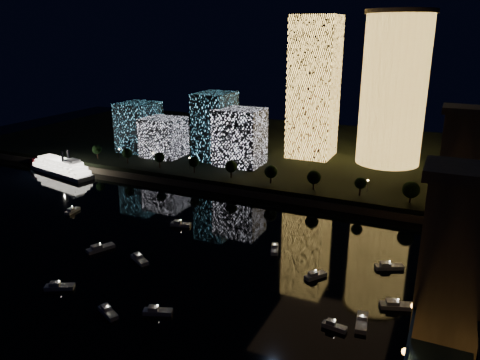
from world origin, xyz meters
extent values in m
plane|color=black|center=(0.00, 0.00, 0.00)|extent=(520.00, 520.00, 0.00)
cube|color=black|center=(0.00, 160.00, 2.50)|extent=(420.00, 160.00, 5.00)
cube|color=#6B5E4C|center=(0.00, 82.00, 1.50)|extent=(420.00, 6.00, 3.00)
cylinder|color=#FFBF51|center=(32.65, 146.32, 42.03)|extent=(32.00, 32.00, 74.05)
cylinder|color=#6B5E4C|center=(32.65, 146.32, 80.05)|extent=(34.00, 34.00, 2.00)
cube|color=#FFBF51|center=(-7.87, 144.13, 41.99)|extent=(23.25, 23.25, 73.97)
cube|color=white|center=(-36.41, 111.50, 19.37)|extent=(23.35, 19.75, 28.73)
cube|color=#5CCDFA|center=(-53.58, 117.22, 22.63)|extent=(17.63, 22.93, 35.27)
cube|color=white|center=(-81.59, 109.69, 15.53)|extent=(21.06, 19.14, 21.06)
cube|color=#5CCDFA|center=(-101.54, 114.72, 18.71)|extent=(19.59, 21.55, 27.43)
cube|color=navy|center=(65.00, 0.00, 18.00)|extent=(10.00, 260.00, 2.00)
cube|color=#6B5E4C|center=(65.00, 50.00, 24.00)|extent=(11.00, 9.00, 48.00)
cube|color=#6B5E4C|center=(65.00, -20.00, 24.00)|extent=(11.00, 9.00, 48.00)
cube|color=#6B5E4C|center=(65.00, 50.00, 49.00)|extent=(13.00, 11.00, 2.00)
cube|color=#6B5E4C|center=(65.00, -20.00, 49.00)|extent=(13.00, 11.00, 2.00)
cube|color=navy|center=(60.00, 0.00, 25.00)|extent=(0.50, 150.00, 0.50)
cube|color=navy|center=(70.00, 0.00, 25.00)|extent=(0.50, 150.00, 0.50)
cube|color=#6B5E4C|center=(65.00, 100.00, 11.50)|extent=(12.00, 40.00, 23.00)
cube|color=navy|center=(60.00, -12.00, 21.50)|extent=(0.50, 0.50, 7.00)
cube|color=navy|center=(60.00, 12.00, 21.50)|extent=(0.50, 0.50, 7.00)
cube|color=navy|center=(60.00, 36.00, 21.50)|extent=(0.50, 0.50, 7.00)
cube|color=navy|center=(60.00, 60.00, 21.50)|extent=(0.50, 0.50, 7.00)
sphere|color=#FF9C38|center=(59.50, 0.00, 19.80)|extent=(1.20, 1.20, 1.20)
sphere|color=#FF9C38|center=(59.50, 45.00, 19.80)|extent=(1.20, 1.20, 1.20)
sphere|color=#FF9C38|center=(59.50, 90.00, 19.80)|extent=(1.20, 1.20, 1.20)
cube|color=silver|center=(-120.00, 71.34, 1.06)|extent=(43.39, 18.37, 2.12)
cube|color=white|center=(-120.00, 71.34, 3.08)|extent=(39.76, 16.76, 1.94)
cube|color=white|center=(-120.00, 71.34, 5.02)|extent=(36.13, 15.16, 1.94)
cube|color=white|center=(-120.00, 71.34, 6.96)|extent=(30.78, 13.19, 1.94)
cube|color=silver|center=(-109.66, 69.12, 8.64)|extent=(8.00, 6.65, 1.59)
cylinder|color=black|center=(-115.20, 68.51, 10.58)|extent=(1.23, 1.23, 5.29)
cylinder|color=black|center=(-114.46, 71.95, 10.58)|extent=(1.23, 1.23, 5.29)
cylinder|color=maroon|center=(-140.68, 75.79, 2.64)|extent=(7.70, 9.05, 6.17)
cube|color=silver|center=(-13.83, -19.42, 0.60)|extent=(7.77, 5.28, 1.20)
cube|color=silver|center=(-14.85, -18.96, 1.70)|extent=(3.18, 2.85, 1.00)
sphere|color=white|center=(-13.83, -19.42, 2.60)|extent=(0.36, 0.36, 0.36)
cube|color=silver|center=(-24.36, 8.52, 0.60)|extent=(8.45, 6.16, 1.20)
cube|color=silver|center=(-25.45, 9.10, 1.70)|extent=(3.53, 3.23, 1.00)
sphere|color=white|center=(-24.36, 8.52, 2.60)|extent=(0.36, 0.36, 0.36)
cube|color=silver|center=(-35.04, -15.04, 0.60)|extent=(8.43, 6.30, 1.20)
cube|color=silver|center=(-36.11, -15.64, 1.70)|extent=(3.55, 3.26, 1.00)
sphere|color=white|center=(-35.04, -15.04, 2.60)|extent=(0.36, 0.36, 0.36)
cube|color=silver|center=(54.61, 15.72, 0.60)|extent=(9.89, 5.98, 1.20)
cube|color=silver|center=(53.27, 15.24, 1.70)|extent=(3.93, 3.41, 1.00)
sphere|color=white|center=(54.61, 15.72, 2.60)|extent=(0.36, 0.36, 0.36)
cube|color=silver|center=(-2.23, -13.63, 0.60)|extent=(7.94, 5.07, 1.20)
cube|color=silver|center=(-3.28, -14.06, 1.70)|extent=(3.20, 2.82, 1.00)
sphere|color=white|center=(-2.23, -13.63, 2.60)|extent=(0.36, 0.36, 0.36)
cube|color=silver|center=(-41.36, 9.76, 0.60)|extent=(6.76, 9.68, 1.20)
cube|color=silver|center=(-41.97, 8.51, 1.70)|extent=(3.60, 3.99, 1.00)
sphere|color=white|center=(-41.36, 9.76, 2.60)|extent=(0.36, 0.36, 0.36)
cube|color=silver|center=(30.11, 22.14, 0.60)|extent=(5.96, 7.08, 1.20)
cube|color=silver|center=(29.49, 21.27, 1.70)|extent=(2.94, 3.09, 1.00)
sphere|color=white|center=(30.11, 22.14, 2.60)|extent=(0.36, 0.36, 0.36)
cube|color=silver|center=(49.46, 37.29, 0.60)|extent=(9.03, 6.38, 1.20)
cube|color=silver|center=(48.30, 36.71, 1.70)|extent=(3.74, 3.38, 1.00)
sphere|color=white|center=(49.46, 37.29, 2.60)|extent=(0.36, 0.36, 0.36)
cube|color=silver|center=(-75.34, 32.34, 0.60)|extent=(2.94, 7.21, 1.20)
cube|color=silver|center=(-75.24, 31.29, 1.70)|extent=(2.06, 2.63, 1.00)
sphere|color=white|center=(-75.34, 32.34, 2.60)|extent=(0.36, 0.36, 0.36)
cube|color=silver|center=(41.49, -0.66, 0.60)|extent=(6.37, 2.72, 1.20)
cube|color=silver|center=(40.57, -0.55, 1.70)|extent=(2.34, 1.86, 1.00)
sphere|color=white|center=(41.49, -0.66, 2.60)|extent=(0.36, 0.36, 0.36)
cube|color=silver|center=(-27.53, 38.74, 0.60)|extent=(8.04, 4.24, 1.20)
cube|color=silver|center=(-28.65, 38.46, 1.70)|extent=(3.09, 2.58, 1.00)
sphere|color=white|center=(-27.53, 38.74, 2.60)|extent=(0.36, 0.36, 0.36)
cube|color=silver|center=(12.56, 33.74, 0.60)|extent=(4.42, 7.57, 1.20)
cube|color=silver|center=(12.23, 34.77, 1.70)|extent=(2.56, 2.98, 1.00)
sphere|color=white|center=(12.56, 33.74, 2.60)|extent=(0.36, 0.36, 0.36)
cube|color=silver|center=(47.34, 4.13, 0.60)|extent=(3.82, 9.01, 1.20)
cube|color=silver|center=(47.18, 5.43, 1.70)|extent=(2.62, 3.31, 1.00)
sphere|color=white|center=(47.34, 4.13, 2.60)|extent=(0.36, 0.36, 0.36)
cylinder|color=black|center=(-110.00, 88.00, 7.00)|extent=(0.70, 0.70, 4.00)
sphere|color=black|center=(-110.00, 88.00, 10.50)|extent=(5.00, 5.00, 5.00)
cylinder|color=black|center=(-90.00, 88.00, 7.00)|extent=(0.70, 0.70, 4.00)
sphere|color=black|center=(-90.00, 88.00, 10.50)|extent=(5.23, 5.23, 5.23)
cylinder|color=black|center=(-70.00, 88.00, 7.00)|extent=(0.70, 0.70, 4.00)
sphere|color=black|center=(-70.00, 88.00, 10.50)|extent=(5.20, 5.20, 5.20)
cylinder|color=black|center=(-50.00, 88.00, 7.00)|extent=(0.70, 0.70, 4.00)
sphere|color=black|center=(-50.00, 88.00, 10.50)|extent=(5.13, 5.13, 5.13)
cylinder|color=black|center=(-30.00, 88.00, 7.00)|extent=(0.70, 0.70, 4.00)
sphere|color=black|center=(-30.00, 88.00, 10.50)|extent=(5.62, 5.62, 5.62)
cylinder|color=black|center=(-10.00, 88.00, 7.00)|extent=(0.70, 0.70, 4.00)
sphere|color=black|center=(-10.00, 88.00, 10.50)|extent=(5.99, 5.99, 5.99)
cylinder|color=black|center=(10.00, 88.00, 7.00)|extent=(0.70, 0.70, 4.00)
sphere|color=black|center=(10.00, 88.00, 10.50)|extent=(6.08, 6.08, 6.08)
cylinder|color=black|center=(30.00, 88.00, 7.00)|extent=(0.70, 0.70, 4.00)
sphere|color=black|center=(30.00, 88.00, 10.50)|extent=(5.00, 5.00, 5.00)
cylinder|color=black|center=(50.00, 88.00, 7.00)|extent=(0.70, 0.70, 4.00)
sphere|color=black|center=(50.00, 88.00, 10.50)|extent=(6.95, 6.95, 6.95)
cylinder|color=black|center=(-100.00, 94.00, 7.50)|extent=(0.24, 0.24, 5.00)
sphere|color=#FFCC7F|center=(-100.00, 94.00, 10.30)|extent=(0.70, 0.70, 0.70)
cylinder|color=black|center=(-78.00, 94.00, 7.50)|extent=(0.24, 0.24, 5.00)
sphere|color=#FFCC7F|center=(-78.00, 94.00, 10.30)|extent=(0.70, 0.70, 0.70)
cylinder|color=black|center=(-56.00, 94.00, 7.50)|extent=(0.24, 0.24, 5.00)
sphere|color=#FFCC7F|center=(-56.00, 94.00, 10.30)|extent=(0.70, 0.70, 0.70)
cylinder|color=black|center=(-34.00, 94.00, 7.50)|extent=(0.24, 0.24, 5.00)
sphere|color=#FFCC7F|center=(-34.00, 94.00, 10.30)|extent=(0.70, 0.70, 0.70)
cylinder|color=black|center=(-12.00, 94.00, 7.50)|extent=(0.24, 0.24, 5.00)
sphere|color=#FFCC7F|center=(-12.00, 94.00, 10.30)|extent=(0.70, 0.70, 0.70)
cylinder|color=black|center=(10.00, 94.00, 7.50)|extent=(0.24, 0.24, 5.00)
sphere|color=#FFCC7F|center=(10.00, 94.00, 10.30)|extent=(0.70, 0.70, 0.70)
cylinder|color=black|center=(32.00, 94.00, 7.50)|extent=(0.24, 0.24, 5.00)
sphere|color=#FFCC7F|center=(32.00, 94.00, 10.30)|extent=(0.70, 0.70, 0.70)
camera|label=1|loc=(61.94, -101.13, 70.80)|focal=35.00mm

